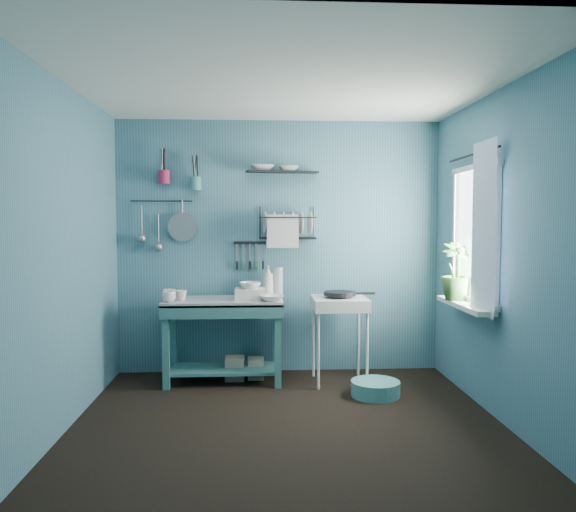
{
  "coord_description": "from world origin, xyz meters",
  "views": [
    {
      "loc": [
        -0.22,
        -4.09,
        1.5
      ],
      "look_at": [
        0.05,
        0.85,
        1.2
      ],
      "focal_mm": 35.0,
      "sensor_mm": 36.0,
      "label": 1
    }
  ],
  "objects": [
    {
      "name": "wall_front",
      "position": [
        0.0,
        -1.5,
        1.25
      ],
      "size": [
        3.2,
        0.0,
        3.2
      ],
      "primitive_type": "plane",
      "rotation": [
        -1.57,
        0.0,
        0.0
      ],
      "color": "#3A6777",
      "rests_on": "ground"
    },
    {
      "name": "windowsill",
      "position": [
        1.5,
        0.45,
        0.81
      ],
      "size": [
        0.16,
        0.95,
        0.04
      ],
      "primitive_type": "cube",
      "color": "silver",
      "rests_on": "wall_right"
    },
    {
      "name": "mug_mid",
      "position": [
        -0.92,
        1.08,
        0.83
      ],
      "size": [
        0.14,
        0.14,
        0.09
      ],
      "primitive_type": "imported",
      "rotation": [
        0.0,
        0.0,
        0.52
      ],
      "color": "silver",
      "rests_on": "work_counter"
    },
    {
      "name": "soap_bottle",
      "position": [
        -0.12,
        1.34,
        0.93
      ],
      "size": [
        0.12,
        0.12,
        0.3
      ],
      "primitive_type": "imported",
      "color": "beige",
      "rests_on": "work_counter"
    },
    {
      "name": "colander",
      "position": [
        -0.95,
        1.45,
        1.45
      ],
      "size": [
        0.28,
        0.03,
        0.28
      ],
      "primitive_type": "cylinder",
      "rotation": [
        1.54,
        0.0,
        0.0
      ],
      "color": "gray",
      "rests_on": "wall_back"
    },
    {
      "name": "storage_tin_small",
      "position": [
        -0.24,
        1.22,
        0.1
      ],
      "size": [
        0.15,
        0.15,
        0.2
      ],
      "primitive_type": "cube",
      "color": "gray",
      "rests_on": "floor"
    },
    {
      "name": "hotplate_stand",
      "position": [
        0.54,
        1.05,
        0.4
      ],
      "size": [
        0.58,
        0.58,
        0.8
      ],
      "primitive_type": "cube",
      "rotation": [
        0.0,
        0.0,
        0.18
      ],
      "color": "silver",
      "rests_on": "floor"
    },
    {
      "name": "floor",
      "position": [
        0.0,
        0.0,
        0.0
      ],
      "size": [
        3.2,
        3.2,
        0.0
      ],
      "primitive_type": "plane",
      "color": "black",
      "rests_on": "ground"
    },
    {
      "name": "work_counter",
      "position": [
        -0.54,
        1.14,
        0.39
      ],
      "size": [
        1.16,
        0.68,
        0.78
      ],
      "primitive_type": "cube",
      "rotation": [
        0.0,
        0.0,
        -0.12
      ],
      "color": "#316867",
      "rests_on": "floor"
    },
    {
      "name": "ladle_inner",
      "position": [
        -1.19,
        1.46,
        1.43
      ],
      "size": [
        0.01,
        0.01,
        0.3
      ],
      "primitive_type": "cylinder",
      "color": "gray",
      "rests_on": "wall_back"
    },
    {
      "name": "shelf_bowl_right",
      "position": [
        0.09,
        1.4,
        2.1
      ],
      "size": [
        0.22,
        0.22,
        0.05
      ],
      "primitive_type": "imported",
      "rotation": [
        0.0,
        0.0,
        -0.11
      ],
      "color": "silver",
      "rests_on": "upper_shelf"
    },
    {
      "name": "counter_bowl",
      "position": [
        -0.09,
        0.99,
        0.81
      ],
      "size": [
        0.22,
        0.22,
        0.05
      ],
      "primitive_type": "imported",
      "color": "silver",
      "rests_on": "work_counter"
    },
    {
      "name": "dish_rack",
      "position": [
        0.07,
        1.37,
        1.49
      ],
      "size": [
        0.57,
        0.28,
        0.32
      ],
      "primitive_type": "cube",
      "rotation": [
        0.0,
        0.0,
        0.07
      ],
      "color": "black",
      "rests_on": "wall_back"
    },
    {
      "name": "water_bottle",
      "position": [
        -0.02,
        1.36,
        0.92
      ],
      "size": [
        0.09,
        0.09,
        0.28
      ],
      "primitive_type": "cylinder",
      "color": "silver",
      "rests_on": "work_counter"
    },
    {
      "name": "utensil_cup_magenta",
      "position": [
        -1.12,
        1.42,
        1.93
      ],
      "size": [
        0.11,
        0.11,
        0.13
      ],
      "primitive_type": "cylinder",
      "color": "#9C1C44",
      "rests_on": "wall_back"
    },
    {
      "name": "knife_strip",
      "position": [
        -0.29,
        1.47,
        1.29
      ],
      "size": [
        0.32,
        0.03,
        0.03
      ],
      "primitive_type": "cube",
      "rotation": [
        0.0,
        0.0,
        -0.02
      ],
      "color": "black",
      "rests_on": "wall_back"
    },
    {
      "name": "ladle_outer",
      "position": [
        -1.35,
        1.46,
        1.51
      ],
      "size": [
        0.01,
        0.01,
        0.3
      ],
      "primitive_type": "cylinder",
      "color": "gray",
      "rests_on": "wall_back"
    },
    {
      "name": "tub_bowl",
      "position": [
        -0.29,
        1.12,
        0.91
      ],
      "size": [
        0.2,
        0.19,
        0.06
      ],
      "primitive_type": "imported",
      "color": "silver",
      "rests_on": "wash_tub"
    },
    {
      "name": "upper_shelf",
      "position": [
        0.02,
        1.4,
        1.99
      ],
      "size": [
        0.72,
        0.28,
        0.02
      ],
      "primitive_type": "cube",
      "rotation": [
        0.0,
        0.0,
        0.15
      ],
      "color": "black",
      "rests_on": "wall_back"
    },
    {
      "name": "frying_pan",
      "position": [
        0.54,
        1.05,
        0.84
      ],
      "size": [
        0.3,
        0.3,
        0.03
      ],
      "primitive_type": "cylinder",
      "color": "black",
      "rests_on": "hotplate_stand"
    },
    {
      "name": "wash_tub",
      "position": [
        -0.29,
        1.12,
        0.83
      ],
      "size": [
        0.28,
        0.22,
        0.1
      ],
      "primitive_type": "cube",
      "color": "beige",
      "rests_on": "work_counter"
    },
    {
      "name": "wall_back",
      "position": [
        0.0,
        1.5,
        1.25
      ],
      "size": [
        3.2,
        0.0,
        3.2
      ],
      "primitive_type": "plane",
      "rotation": [
        1.57,
        0.0,
        0.0
      ],
      "color": "#3A6777",
      "rests_on": "ground"
    },
    {
      "name": "curtain_rod",
      "position": [
        1.54,
        0.45,
        2.05
      ],
      "size": [
        0.02,
        1.05,
        0.02
      ],
      "primitive_type": "cylinder",
      "rotation": [
        1.57,
        0.0,
        0.0
      ],
      "color": "black",
      "rests_on": "wall_right"
    },
    {
      "name": "utensil_cup_teal",
      "position": [
        -0.82,
        1.42,
        1.87
      ],
      "size": [
        0.11,
        0.11,
        0.13
      ],
      "primitive_type": "cylinder",
      "color": "#3B7B7A",
      "rests_on": "wall_back"
    },
    {
      "name": "mug_left",
      "position": [
        -1.02,
        0.98,
        0.83
      ],
      "size": [
        0.12,
        0.12,
        0.1
      ],
      "primitive_type": "imported",
      "color": "silver",
      "rests_on": "work_counter"
    },
    {
      "name": "wall_left",
      "position": [
        -1.6,
        0.0,
        1.25
      ],
      "size": [
        0.0,
        3.0,
        3.0
      ],
      "primitive_type": "plane",
      "rotation": [
        1.57,
        0.0,
        1.57
      ],
      "color": "#3A6777",
      "rests_on": "ground"
    },
    {
      "name": "potted_plant",
      "position": [
        1.49,
        0.63,
        1.08
      ],
      "size": [
        0.32,
        0.32,
        0.5
      ],
      "primitive_type": "imported",
      "rotation": [
        0.0,
        0.0,
        0.18
      ],
      "color": "#366729",
      "rests_on": "windowsill"
    },
    {
      "name": "ceiling",
      "position": [
        0.0,
        0.0,
        2.5
      ],
      "size": [
        3.2,
        3.2,
        0.0
      ],
      "primitive_type": "plane",
      "rotation": [
        3.14,
        0.0,
        0.0
      ],
      "color": "silver",
      "rests_on": "ground"
    },
    {
      "name": "hook_rail",
      "position": [
        -1.16,
        1.47,
        1.7
      ],
      "size": [
        0.6,
        0.01,
        0.01
      ],
      "primitive_type": "cylinder",
      "rotation": [
        0.0,
        1.57,
        0.0
      ],
      "color": "black",
      "rests_on": "wall_back"
    },
    {
      "name": "curtain",
      "position": [
        1.52,
        0.15,
        1.45
      ],
      "size": [
        0.0,
        1.35,
        1.35
      ],
      "primitive_type": "plane",
      "rotation": [
        1.57,
        0.0,
        1.57
      ],
      "color": "white",
      "rests_on": "wall_right"
    },
    {
      "name": "wall_right",
      "position": [
        1.6,
        0.0,
        1.25
      ],
      "size": [
        0.0,
        3.0,
        3.0
      ],
      "primitive_type": "plane",
      "rotation": [
        1.57,
        0.0,
        -1.57
      ],
      "color": "#3A6777",
      "rests_on": "ground"
    },
    {
      "name": "window_glass",
      "position": [
        1.59,
        0.45,
        1.4
      ],
      "size": [
        0.0,
        1.1,
        1.1
      ],
      "primitive_type": "plane",
      "rotation": [
        1.57,
        0.0,
        1.57
      ],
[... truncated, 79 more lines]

